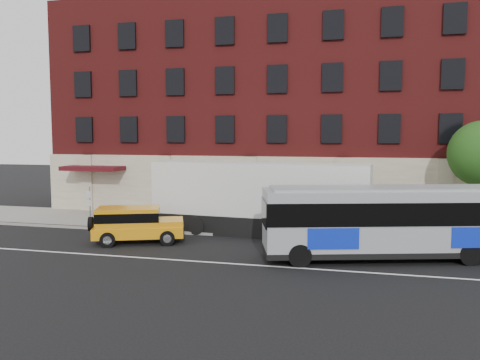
% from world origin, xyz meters
% --- Properties ---
extents(ground, '(120.00, 120.00, 0.00)m').
position_xyz_m(ground, '(0.00, 0.00, 0.00)').
color(ground, black).
rests_on(ground, ground).
extents(sidewalk, '(60.00, 6.00, 0.15)m').
position_xyz_m(sidewalk, '(0.00, 9.00, 0.07)').
color(sidewalk, '#9A968C').
rests_on(sidewalk, ground).
extents(kerb, '(60.00, 0.25, 0.15)m').
position_xyz_m(kerb, '(0.00, 6.00, 0.07)').
color(kerb, '#9A968C').
rests_on(kerb, ground).
extents(lane_line, '(60.00, 0.12, 0.01)m').
position_xyz_m(lane_line, '(0.00, 0.50, 0.01)').
color(lane_line, white).
rests_on(lane_line, ground).
extents(building, '(30.00, 12.10, 15.00)m').
position_xyz_m(building, '(-0.01, 16.92, 7.58)').
color(building, maroon).
rests_on(building, sidewalk).
extents(sign_pole, '(0.30, 0.20, 2.50)m').
position_xyz_m(sign_pole, '(-8.50, 6.15, 1.45)').
color(sign_pole, slate).
rests_on(sign_pole, ground).
extents(city_bus, '(12.17, 5.79, 3.27)m').
position_xyz_m(city_bus, '(8.72, 3.02, 1.80)').
color(city_bus, '#989CA1').
rests_on(city_bus, ground).
extents(yellow_suv, '(4.93, 3.42, 1.84)m').
position_xyz_m(yellow_suv, '(-4.21, 3.30, 1.06)').
color(yellow_suv, '#FBA012').
rests_on(yellow_suv, ground).
extents(shipping_container, '(12.22, 3.32, 4.02)m').
position_xyz_m(shipping_container, '(1.61, 6.91, 1.99)').
color(shipping_container, black).
rests_on(shipping_container, ground).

